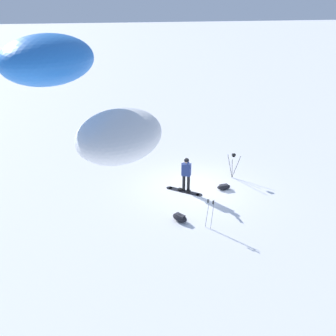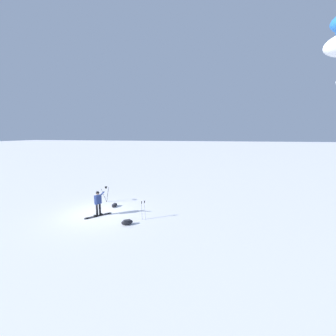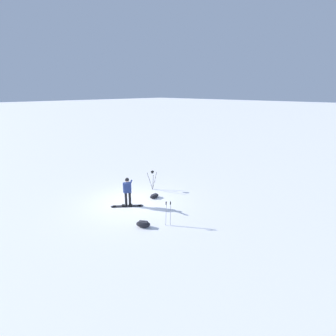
# 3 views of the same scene
# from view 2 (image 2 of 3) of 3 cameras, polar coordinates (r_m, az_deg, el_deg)

# --- Properties ---
(ground_plane) EXTENTS (300.00, 300.00, 0.00)m
(ground_plane) POSITION_cam_2_polar(r_m,az_deg,el_deg) (15.70, -18.13, -11.46)
(ground_plane) COLOR white
(snowboarder) EXTENTS (0.77, 0.48, 1.71)m
(snowboarder) POSITION_cam_2_polar(r_m,az_deg,el_deg) (14.93, -18.39, -8.39)
(snowboarder) COLOR black
(snowboarder) RESTS_ON ground_plane
(snowboard) EXTENTS (1.30, 1.45, 0.10)m
(snowboard) POSITION_cam_2_polar(r_m,az_deg,el_deg) (15.17, -18.31, -12.11)
(snowboard) COLOR black
(snowboard) RESTS_ON ground_plane
(gear_bag_large) EXTENTS (0.77, 0.68, 0.31)m
(gear_bag_large) POSITION_cam_2_polar(r_m,az_deg,el_deg) (13.34, -11.02, -14.17)
(gear_bag_large) COLOR black
(gear_bag_large) RESTS_ON ground_plane
(camera_tripod) EXTENTS (0.68, 0.60, 1.29)m
(camera_tripod) POSITION_cam_2_polar(r_m,az_deg,el_deg) (17.62, -16.36, -5.95)
(camera_tripod) COLOR #262628
(camera_tripod) RESTS_ON ground_plane
(gear_bag_small) EXTENTS (0.33, 0.66, 0.24)m
(gear_bag_small) POSITION_cam_2_polar(r_m,az_deg,el_deg) (16.59, -14.28, -9.69)
(gear_bag_small) COLOR black
(gear_bag_small) RESTS_ON ground_plane
(ski_poles) EXTENTS (0.29, 0.33, 1.20)m
(ski_poles) POSITION_cam_2_polar(r_m,az_deg,el_deg) (13.76, -6.72, -10.49)
(ski_poles) COLOR gray
(ski_poles) RESTS_ON ground_plane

